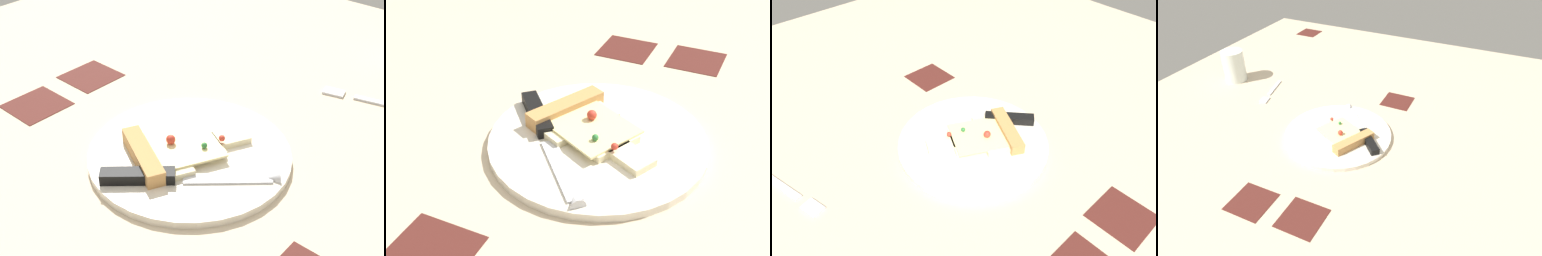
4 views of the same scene
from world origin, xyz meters
The scene contains 6 objects.
ground_plane centered at (0.01, 0.01, -1.50)cm, with size 152.45×152.45×3.00cm.
plate centered at (4.03, 3.86, 0.57)cm, with size 29.28×29.28×1.13cm, color silver.
pizza_slice centered at (1.69, 5.05, 1.92)cm, with size 19.05×15.01×2.67cm.
knife centered at (-2.50, 1.27, 1.74)cm, with size 17.59×19.27×2.45cm.
drinking_glass centered at (51.99, -10.91, 5.39)cm, with size 7.47×7.47×10.77cm, color silver.
fork centered at (35.31, -7.89, 0.40)cm, with size 5.37×15.29×0.80cm.
Camera 4 is at (-31.38, 71.11, 56.70)cm, focal length 32.05 mm.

